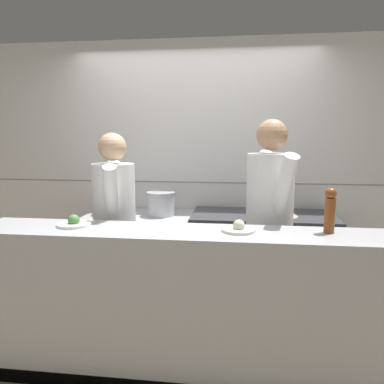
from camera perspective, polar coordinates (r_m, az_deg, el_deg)
name	(u,v)px	position (r m, az deg, el deg)	size (l,w,h in m)	color
ground_plane	(176,354)	(3.08, -2.51, -23.47)	(14.00, 14.00, 0.00)	#7F705B
wall_back_tiled	(196,168)	(3.94, 0.65, 3.72)	(8.00, 0.06, 2.60)	white
oven_range	(139,257)	(3.82, -8.02, -9.81)	(1.04, 0.71, 0.86)	maroon
prep_counter	(262,261)	(3.70, 10.57, -10.26)	(1.33, 0.65, 0.90)	#38383D
pass_counter	(192,306)	(2.60, 0.06, -17.02)	(2.94, 0.45, 1.02)	#B7BABF
stock_pot	(113,204)	(3.76, -11.88, -1.76)	(0.31, 0.31, 0.20)	#B7BABF
sauce_pot	(161,203)	(3.63, -4.74, -1.71)	(0.27, 0.27, 0.23)	#B7BABF
mixing_bowl_steel	(283,211)	(3.54, 13.64, -2.87)	(0.28, 0.28, 0.08)	#B7BABF
plated_dish_main	(74,223)	(2.69, -17.56, -4.52)	(0.23, 0.23, 0.08)	white
plated_dish_appetiser	(239,228)	(2.43, 7.16, -5.53)	(0.22, 0.22, 0.08)	white
pepper_mill	(330,209)	(2.50, 20.28, -2.50)	(0.07, 0.07, 0.29)	brown
chef_head_cook	(115,225)	(3.08, -11.69, -4.95)	(0.41, 0.72, 1.66)	black
chef_sous	(269,222)	(2.94, 11.70, -4.49)	(0.46, 0.75, 1.75)	black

